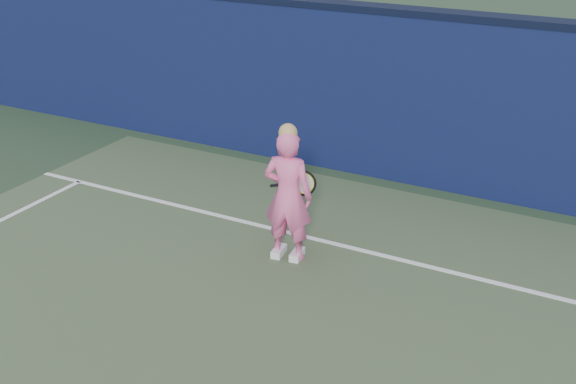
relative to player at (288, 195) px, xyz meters
The scene contains 4 objects.
backstop_wall 3.21m from the player, 74.12° to the left, with size 24.00×0.40×2.50m, color #0D1839.
wall_cap 3.62m from the player, 74.12° to the left, with size 24.00×0.42×0.10m, color black.
player is the anchor object (origin of this frame).
racket 0.42m from the player, 96.09° to the left, with size 0.64×0.17×0.34m.
Camera 1 is at (2.80, -3.48, 4.36)m, focal length 45.00 mm.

